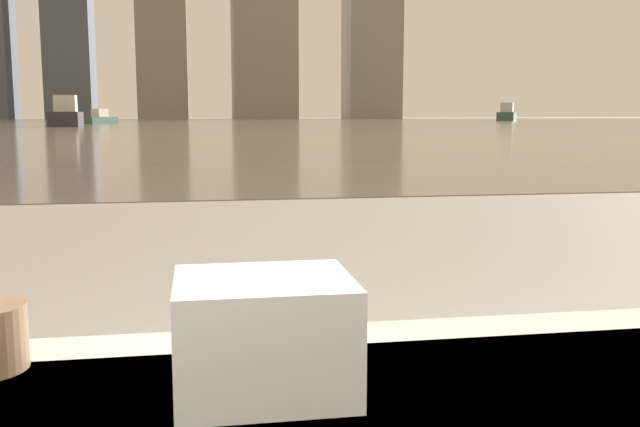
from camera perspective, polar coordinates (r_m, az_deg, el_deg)
towel_stack at (r=0.99m, az=-4.50°, el=-9.65°), size 0.24×0.21×0.16m
harbor_water at (r=62.18m, az=-9.40°, el=7.11°), size 180.00×110.00×0.01m
harbor_boat_0 at (r=62.54m, az=-17.19°, el=7.27°), size 2.70×3.40×1.24m
harbor_boat_1 at (r=90.43m, az=14.72°, el=7.69°), size 4.46×5.96×2.14m
harbor_boat_4 at (r=51.67m, az=-19.65°, el=7.41°), size 2.35×5.67×2.07m
skyline_tower_5 at (r=122.31m, az=4.16°, el=13.86°), size 8.77×7.91×26.73m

